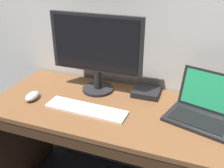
{
  "coord_description": "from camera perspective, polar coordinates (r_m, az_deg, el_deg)",
  "views": [
    {
      "loc": [
        0.33,
        -1.17,
        1.47
      ],
      "look_at": [
        -0.1,
        0.0,
        0.86
      ],
      "focal_mm": 41.72,
      "sensor_mm": 36.0,
      "label": 1
    }
  ],
  "objects": [
    {
      "name": "computer_mouse",
      "position": [
        1.58,
        -17.07,
        -2.56
      ],
      "size": [
        0.07,
        0.11,
        0.04
      ],
      "primitive_type": "ellipsoid",
      "rotation": [
        0.0,
        0.0,
        0.06
      ],
      "color": "#B7B7BC",
      "rests_on": "desk"
    },
    {
      "name": "wired_keyboard",
      "position": [
        1.43,
        -5.7,
        -5.46
      ],
      "size": [
        0.46,
        0.13,
        0.02
      ],
      "color": "white",
      "rests_on": "desk"
    },
    {
      "name": "desk",
      "position": [
        1.56,
        3.43,
        -13.11
      ],
      "size": [
        1.58,
        0.61,
        0.72
      ],
      "color": "brown",
      "rests_on": "ground"
    },
    {
      "name": "external_drive_box",
      "position": [
        1.59,
        7.51,
        -1.67
      ],
      "size": [
        0.16,
        0.16,
        0.03
      ],
      "primitive_type": "cube",
      "rotation": [
        0.0,
        0.0,
        0.03
      ],
      "color": "black",
      "rests_on": "desk"
    },
    {
      "name": "laptop_black",
      "position": [
        1.41,
        19.35,
        -5.38
      ],
      "size": [
        0.38,
        0.34,
        0.22
      ],
      "color": "black",
      "rests_on": "desk"
    },
    {
      "name": "external_monitor",
      "position": [
        1.52,
        -3.49,
        7.31
      ],
      "size": [
        0.56,
        0.19,
        0.47
      ],
      "color": "black",
      "rests_on": "desk"
    }
  ]
}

